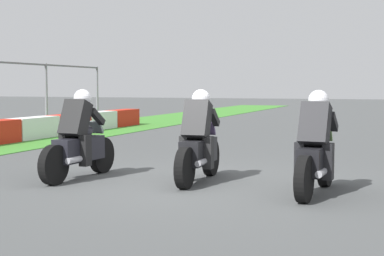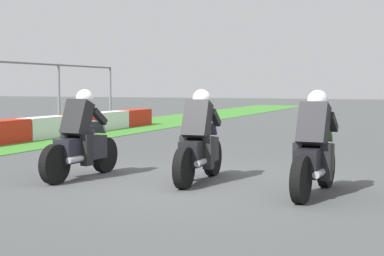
{
  "view_description": "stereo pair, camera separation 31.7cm",
  "coord_description": "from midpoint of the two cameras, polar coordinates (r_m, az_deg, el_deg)",
  "views": [
    {
      "loc": [
        -8.63,
        -3.2,
        1.57
      ],
      "look_at": [
        -0.06,
        -0.04,
        0.9
      ],
      "focal_mm": 54.14,
      "sensor_mm": 36.0,
      "label": 1
    },
    {
      "loc": [
        -8.52,
        -3.49,
        1.57
      ],
      "look_at": [
        -0.06,
        -0.04,
        0.9
      ],
      "focal_mm": 54.14,
      "sensor_mm": 36.0,
      "label": 2
    }
  ],
  "objects": [
    {
      "name": "ground_plane",
      "position": [
        9.34,
        -1.05,
        -5.49
      ],
      "size": [
        120.0,
        120.0,
        0.0
      ],
      "primitive_type": "plane",
      "color": "#494B4C"
    },
    {
      "name": "rider_lane_a",
      "position": [
        8.52,
        11.08,
        -2.26
      ],
      "size": [
        2.04,
        0.55,
        1.51
      ],
      "rotation": [
        0.0,
        0.0,
        -0.07
      ],
      "color": "black",
      "rests_on": "ground_plane"
    },
    {
      "name": "rider_lane_b",
      "position": [
        9.42,
        -0.29,
        -1.57
      ],
      "size": [
        2.04,
        0.55,
        1.51
      ],
      "rotation": [
        0.0,
        0.0,
        0.04
      ],
      "color": "black",
      "rests_on": "ground_plane"
    },
    {
      "name": "rider_lane_c",
      "position": [
        9.96,
        -11.96,
        -1.35
      ],
      "size": [
        2.04,
        0.55,
        1.51
      ],
      "rotation": [
        0.0,
        0.0,
        -0.06
      ],
      "color": "black",
      "rests_on": "ground_plane"
    }
  ]
}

